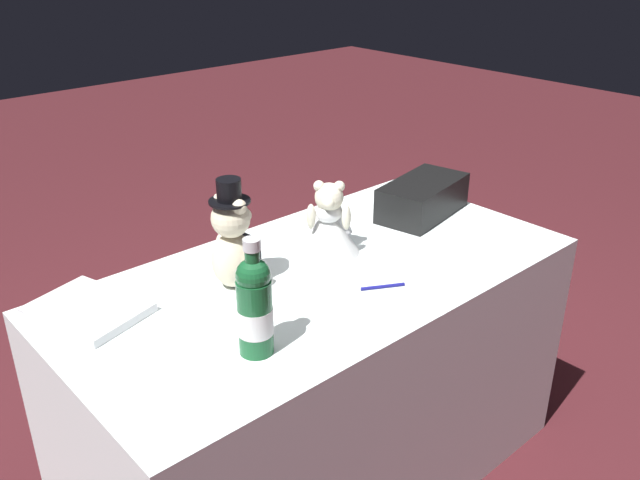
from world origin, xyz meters
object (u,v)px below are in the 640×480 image
teddy_bear_bride (329,220)px  guestbook (88,310)px  champagne_bottle (255,305)px  gift_case_black (423,198)px  teddy_bear_groom (235,243)px  signing_pen (381,287)px

teddy_bear_bride → guestbook: teddy_bear_bride is taller
champagne_bottle → gift_case_black: 0.94m
teddy_bear_groom → teddy_bear_bride: 0.33m
signing_pen → guestbook: size_ratio=0.43×
champagne_bottle → teddy_bear_groom: bearing=62.3°
gift_case_black → guestbook: (-1.11, 0.14, -0.05)m
signing_pen → gift_case_black: gift_case_black is taller
teddy_bear_groom → teddy_bear_bride: bearing=-2.1°
teddy_bear_bride → gift_case_black: size_ratio=0.63×
guestbook → signing_pen: bearing=-48.5°
teddy_bear_groom → gift_case_black: size_ratio=0.84×
champagne_bottle → guestbook: (-0.21, 0.41, -0.11)m
teddy_bear_groom → guestbook: teddy_bear_groom is taller
champagne_bottle → guestbook: size_ratio=1.03×
signing_pen → guestbook: guestbook is taller
guestbook → gift_case_black: bearing=-23.7°
gift_case_black → guestbook: bearing=172.8°
teddy_bear_groom → teddy_bear_bride: (0.33, -0.01, -0.03)m
champagne_bottle → signing_pen: champagne_bottle is taller
signing_pen → champagne_bottle: bearing=-178.4°
teddy_bear_groom → champagne_bottle: (-0.15, -0.29, -0.00)m
teddy_bear_groom → gift_case_black: (0.75, -0.02, -0.06)m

